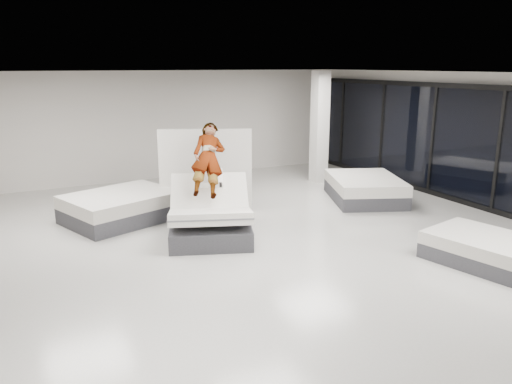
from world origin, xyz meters
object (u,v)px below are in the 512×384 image
(flat_bed_right_far, at_px, (365,189))
(flat_bed_left_far, at_px, (121,207))
(person, at_px, (209,170))
(divider_panel, at_px, (206,171))
(flat_bed_right_near, at_px, (484,249))
(column, at_px, (320,128))
(hero_bed, at_px, (210,218))
(remote, at_px, (221,185))

(flat_bed_right_far, xyz_separation_m, flat_bed_left_far, (-5.93, 1.00, 0.01))
(person, distance_m, flat_bed_right_far, 4.58)
(divider_panel, relative_size, flat_bed_right_near, 1.05)
(flat_bed_right_far, height_order, flat_bed_right_near, flat_bed_right_far)
(person, relative_size, flat_bed_right_near, 0.89)
(divider_panel, relative_size, flat_bed_right_far, 0.81)
(person, height_order, divider_panel, person)
(person, bearing_deg, column, 52.10)
(hero_bed, distance_m, flat_bed_right_far, 4.62)
(person, xyz_separation_m, flat_bed_right_far, (4.43, 0.56, -1.00))
(flat_bed_right_far, relative_size, flat_bed_right_near, 1.29)
(column, bearing_deg, person, -147.77)
(remote, xyz_separation_m, divider_panel, (0.36, 1.81, -0.10))
(divider_panel, height_order, flat_bed_right_far, divider_panel)
(divider_panel, relative_size, column, 0.67)
(person, distance_m, flat_bed_left_far, 2.38)
(flat_bed_right_far, height_order, column, column)
(hero_bed, height_order, person, person)
(person, xyz_separation_m, divider_panel, (0.45, 1.41, -0.33))
(flat_bed_right_far, distance_m, flat_bed_right_near, 4.32)
(flat_bed_right_far, bearing_deg, flat_bed_right_near, -100.04)
(divider_panel, xyz_separation_m, flat_bed_right_far, (3.98, -0.85, -0.67))
(remote, bearing_deg, hero_bed, 172.20)
(remote, height_order, flat_bed_right_far, remote)
(flat_bed_left_far, bearing_deg, hero_bed, -53.22)
(hero_bed, relative_size, remote, 17.72)
(person, xyz_separation_m, remote, (0.09, -0.40, -0.23))
(hero_bed, distance_m, column, 5.72)
(divider_panel, bearing_deg, hero_bed, -85.19)
(hero_bed, height_order, divider_panel, divider_panel)
(flat_bed_left_far, bearing_deg, remote, -51.04)
(remote, bearing_deg, divider_panel, 98.49)
(remote, relative_size, flat_bed_right_near, 0.07)
(remote, height_order, flat_bed_right_near, remote)
(person, xyz_separation_m, flat_bed_right_near, (3.68, -3.70, -1.06))
(divider_panel, distance_m, flat_bed_right_near, 6.08)
(hero_bed, height_order, column, column)
(person, height_order, column, column)
(remote, relative_size, column, 0.04)
(divider_panel, xyz_separation_m, column, (4.06, 1.44, 0.63))
(person, distance_m, divider_panel, 1.51)
(flat_bed_right_near, bearing_deg, flat_bed_right_far, 79.96)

